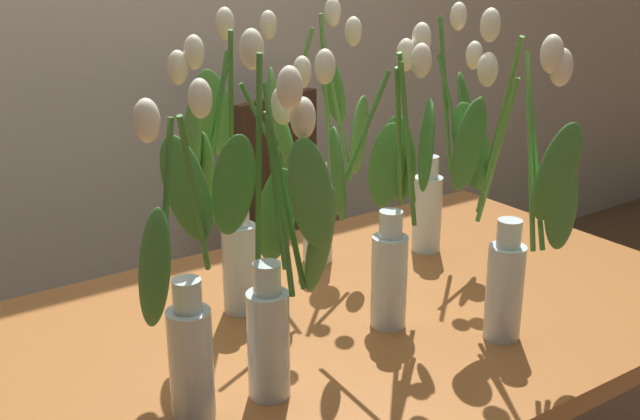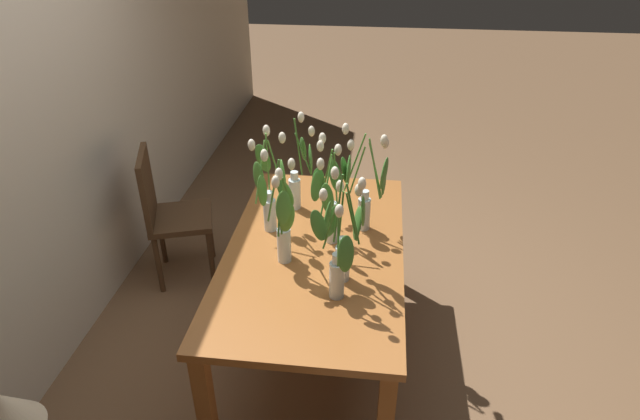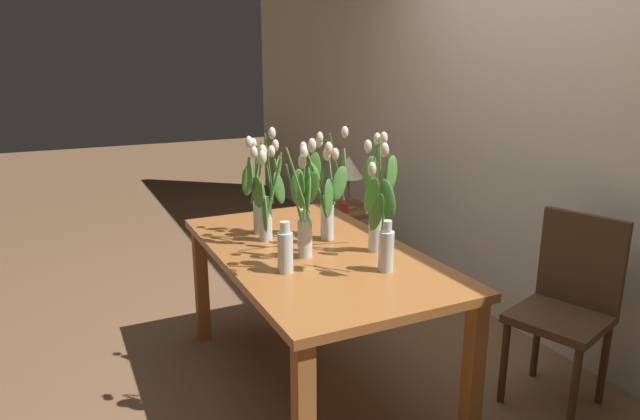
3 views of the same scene
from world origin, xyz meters
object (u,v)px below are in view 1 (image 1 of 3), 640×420
at_px(dining_table, 332,360).
at_px(tulip_vase_6, 233,197).
at_px(tulip_vase_2, 185,311).
at_px(tulip_vase_3, 509,217).
at_px(tulip_vase_5, 319,167).
at_px(dining_chair, 301,215).
at_px(tulip_vase_1, 440,177).
at_px(tulip_vase_0, 276,265).
at_px(tulip_vase_4, 390,209).

relative_size(dining_table, tulip_vase_6, 2.76).
xyz_separation_m(tulip_vase_2, tulip_vase_3, (0.58, -0.10, 0.06)).
distance_m(tulip_vase_5, tulip_vase_6, 0.30).
bearing_deg(dining_chair, tulip_vase_2, -129.84).
bearing_deg(tulip_vase_5, tulip_vase_3, -82.39).
xyz_separation_m(tulip_vase_6, dining_chair, (0.76, 0.91, -0.45)).
distance_m(tulip_vase_1, tulip_vase_3, 0.43).
height_order(tulip_vase_3, tulip_vase_5, tulip_vase_3).
bearing_deg(tulip_vase_2, dining_table, 20.30).
relative_size(tulip_vase_2, tulip_vase_3, 0.87).
relative_size(tulip_vase_5, dining_chair, 0.63).
relative_size(tulip_vase_1, tulip_vase_2, 1.13).
bearing_deg(tulip_vase_3, tulip_vase_0, 170.59).
bearing_deg(tulip_vase_2, tulip_vase_6, 49.54).
bearing_deg(tulip_vase_5, tulip_vase_4, -100.92).
relative_size(tulip_vase_5, tulip_vase_6, 1.00).
height_order(dining_table, tulip_vase_5, tulip_vase_5).
xyz_separation_m(tulip_vase_2, tulip_vase_5, (0.52, 0.39, 0.05)).
xyz_separation_m(dining_table, tulip_vase_0, (-0.23, -0.16, 0.32)).
bearing_deg(dining_table, tulip_vase_6, 133.54).
height_order(tulip_vase_3, dining_chair, tulip_vase_3).
height_order(tulip_vase_2, tulip_vase_6, tulip_vase_6).
height_order(tulip_vase_0, tulip_vase_6, tulip_vase_6).
bearing_deg(tulip_vase_6, tulip_vase_5, 22.72).
bearing_deg(tulip_vase_6, dining_table, -46.46).
distance_m(tulip_vase_0, tulip_vase_4, 0.33).
height_order(tulip_vase_2, tulip_vase_4, tulip_vase_4).
relative_size(tulip_vase_3, tulip_vase_6, 1.01).
distance_m(tulip_vase_4, tulip_vase_6, 0.30).
bearing_deg(tulip_vase_3, dining_chair, 72.30).
distance_m(dining_table, tulip_vase_6, 0.38).
relative_size(tulip_vase_2, dining_chair, 0.55).
bearing_deg(tulip_vase_0, tulip_vase_4, 18.33).
distance_m(dining_table, dining_chair, 1.23).
height_order(tulip_vase_1, tulip_vase_4, tulip_vase_1).
relative_size(dining_table, tulip_vase_3, 2.73).
relative_size(tulip_vase_1, tulip_vase_6, 0.99).
bearing_deg(tulip_vase_1, dining_chair, 76.50).
relative_size(tulip_vase_0, tulip_vase_1, 1.01).
bearing_deg(dining_table, tulip_vase_1, 19.43).
relative_size(tulip_vase_4, tulip_vase_5, 0.95).
relative_size(tulip_vase_0, tulip_vase_4, 1.04).
relative_size(dining_table, dining_chair, 1.72).
distance_m(tulip_vase_6, dining_chair, 1.27).
relative_size(tulip_vase_6, dining_chair, 0.62).
bearing_deg(tulip_vase_0, tulip_vase_2, 169.41).
xyz_separation_m(tulip_vase_3, dining_chair, (0.41, 1.29, -0.45)).
xyz_separation_m(tulip_vase_2, tulip_vase_4, (0.45, 0.08, 0.05)).
height_order(tulip_vase_3, tulip_vase_6, tulip_vase_3).
distance_m(dining_table, tulip_vase_4, 0.33).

